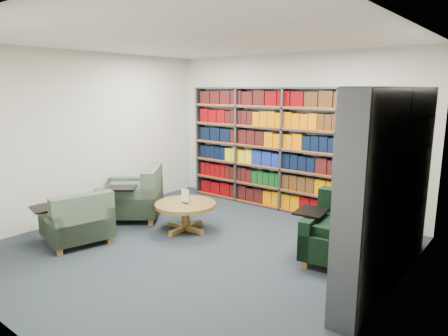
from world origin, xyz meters
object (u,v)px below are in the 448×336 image
Objects in this scene: chair_teal_left at (137,198)px; chair_green_right at (348,235)px; chair_teal_front at (78,222)px; coffee_table at (185,209)px.

chair_teal_left is 3.55m from chair_green_right.
chair_green_right is at bearing 29.28° from chair_teal_front.
coffee_table is at bearing 2.90° from chair_teal_left.
chair_green_right is 2.46m from coffee_table.
chair_teal_left reaches higher than chair_teal_front.
coffee_table is (0.84, 1.33, 0.04)m from chair_teal_front.
chair_teal_left is at bearing -177.10° from coffee_table.
chair_green_right reaches higher than coffee_table.
chair_green_right reaches higher than chair_teal_front.
coffee_table is (1.10, 0.06, 0.00)m from chair_teal_left.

